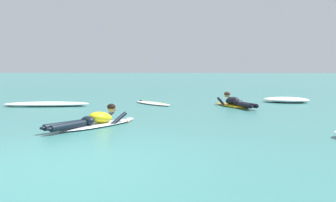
{
  "coord_description": "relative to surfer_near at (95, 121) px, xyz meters",
  "views": [
    {
      "loc": [
        1.87,
        -5.28,
        1.4
      ],
      "look_at": [
        1.06,
        5.8,
        0.36
      ],
      "focal_mm": 40.26,
      "sensor_mm": 36.0,
      "label": 1
    }
  ],
  "objects": [
    {
      "name": "ground_plane",
      "position": [
        0.44,
        6.82,
        -0.13
      ],
      "size": [
        120.0,
        120.0,
        0.0
      ],
      "primitive_type": "plane",
      "color": "#387A75"
    },
    {
      "name": "surfer_near",
      "position": [
        0.0,
        0.0,
        0.0
      ],
      "size": [
        1.76,
        2.51,
        0.54
      ],
      "color": "silver",
      "rests_on": "ground"
    },
    {
      "name": "surfer_far",
      "position": [
        3.65,
        4.52,
        0.01
      ],
      "size": [
        1.36,
        2.34,
        0.54
      ],
      "color": "yellow",
      "rests_on": "ground"
    },
    {
      "name": "drifting_surfboard",
      "position": [
        0.73,
        5.22,
        -0.1
      ],
      "size": [
        1.73,
        1.88,
        0.16
      ],
      "color": "white",
      "rests_on": "ground"
    },
    {
      "name": "whitewater_mid_left",
      "position": [
        5.81,
        6.28,
        -0.04
      ],
      "size": [
        1.85,
        1.31,
        0.2
      ],
      "color": "white",
      "rests_on": "ground"
    },
    {
      "name": "whitewater_mid_right",
      "position": [
        -2.85,
        4.2,
        -0.06
      ],
      "size": [
        2.99,
        1.09,
        0.16
      ],
      "color": "white",
      "rests_on": "ground"
    }
  ]
}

